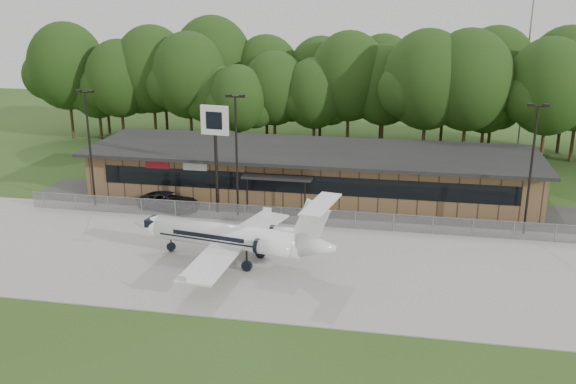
% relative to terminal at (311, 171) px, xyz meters
% --- Properties ---
extents(ground, '(160.00, 160.00, 0.00)m').
position_rel_terminal_xyz_m(ground, '(0.00, -23.94, -2.18)').
color(ground, '#314D1B').
rests_on(ground, ground).
extents(apron, '(64.00, 18.00, 0.08)m').
position_rel_terminal_xyz_m(apron, '(0.00, -15.94, -2.14)').
color(apron, '#9E9B93').
rests_on(apron, ground).
extents(parking_lot, '(50.00, 9.00, 0.06)m').
position_rel_terminal_xyz_m(parking_lot, '(0.00, -4.44, -2.15)').
color(parking_lot, '#383835').
rests_on(parking_lot, ground).
extents(terminal, '(41.00, 11.65, 4.30)m').
position_rel_terminal_xyz_m(terminal, '(0.00, 0.00, 0.00)').
color(terminal, brown).
rests_on(terminal, ground).
extents(fence, '(46.00, 0.04, 1.52)m').
position_rel_terminal_xyz_m(fence, '(0.00, -8.94, -1.40)').
color(fence, gray).
rests_on(fence, ground).
extents(treeline, '(72.00, 12.00, 15.00)m').
position_rel_terminal_xyz_m(treeline, '(0.00, 18.06, 5.32)').
color(treeline, '#193511').
rests_on(treeline, ground).
extents(radio_mast, '(0.20, 0.20, 25.00)m').
position_rel_terminal_xyz_m(radio_mast, '(22.00, 24.06, 10.32)').
color(radio_mast, gray).
rests_on(radio_mast, ground).
extents(light_pole_left, '(1.55, 0.30, 10.23)m').
position_rel_terminal_xyz_m(light_pole_left, '(-18.00, -7.44, 3.80)').
color(light_pole_left, black).
rests_on(light_pole_left, ground).
extents(light_pole_mid, '(1.55, 0.30, 10.23)m').
position_rel_terminal_xyz_m(light_pole_mid, '(-5.00, -7.44, 3.80)').
color(light_pole_mid, black).
rests_on(light_pole_mid, ground).
extents(light_pole_right, '(1.55, 0.30, 10.23)m').
position_rel_terminal_xyz_m(light_pole_right, '(18.00, -7.44, 3.80)').
color(light_pole_right, black).
rests_on(light_pole_right, ground).
extents(business_jet, '(15.45, 13.85, 5.20)m').
position_rel_terminal_xyz_m(business_jet, '(-2.58, -17.00, -0.32)').
color(business_jet, white).
rests_on(business_jet, ground).
extents(suv, '(5.80, 3.51, 1.50)m').
position_rel_terminal_xyz_m(suv, '(-11.20, -7.10, -1.42)').
color(suv, '#282729').
rests_on(suv, ground).
extents(pole_sign, '(2.43, 0.59, 9.24)m').
position_rel_terminal_xyz_m(pole_sign, '(-6.86, -7.15, 4.89)').
color(pole_sign, black).
rests_on(pole_sign, ground).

